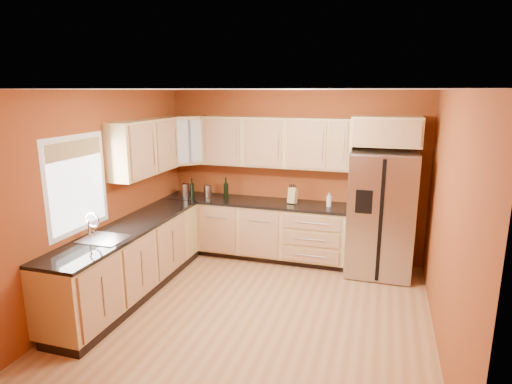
# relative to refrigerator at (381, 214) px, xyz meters

# --- Properties ---
(floor) EXTENTS (4.00, 4.00, 0.00)m
(floor) POSITION_rel_refrigerator_xyz_m (-1.35, -1.62, -0.89)
(floor) COLOR #9A653B
(floor) RESTS_ON ground
(ceiling) EXTENTS (4.00, 4.00, 0.00)m
(ceiling) POSITION_rel_refrigerator_xyz_m (-1.35, -1.62, 1.71)
(ceiling) COLOR white
(ceiling) RESTS_ON wall_back
(wall_back) EXTENTS (4.00, 0.04, 2.60)m
(wall_back) POSITION_rel_refrigerator_xyz_m (-1.35, 0.38, 0.41)
(wall_back) COLOR brown
(wall_back) RESTS_ON floor
(wall_front) EXTENTS (4.00, 0.04, 2.60)m
(wall_front) POSITION_rel_refrigerator_xyz_m (-1.35, -3.62, 0.41)
(wall_front) COLOR brown
(wall_front) RESTS_ON floor
(wall_left) EXTENTS (0.04, 4.00, 2.60)m
(wall_left) POSITION_rel_refrigerator_xyz_m (-3.35, -1.62, 0.41)
(wall_left) COLOR brown
(wall_left) RESTS_ON floor
(wall_right) EXTENTS (0.04, 4.00, 2.60)m
(wall_right) POSITION_rel_refrigerator_xyz_m (0.65, -1.62, 0.41)
(wall_right) COLOR brown
(wall_right) RESTS_ON floor
(base_cabinets_back) EXTENTS (2.90, 0.60, 0.88)m
(base_cabinets_back) POSITION_rel_refrigerator_xyz_m (-1.90, 0.07, -0.45)
(base_cabinets_back) COLOR tan
(base_cabinets_back) RESTS_ON floor
(base_cabinets_left) EXTENTS (0.60, 2.80, 0.88)m
(base_cabinets_left) POSITION_rel_refrigerator_xyz_m (-3.05, -1.62, -0.45)
(base_cabinets_left) COLOR tan
(base_cabinets_left) RESTS_ON floor
(countertop_back) EXTENTS (2.90, 0.62, 0.04)m
(countertop_back) POSITION_rel_refrigerator_xyz_m (-1.90, 0.06, 0.01)
(countertop_back) COLOR black
(countertop_back) RESTS_ON base_cabinets_back
(countertop_left) EXTENTS (0.62, 2.80, 0.04)m
(countertop_left) POSITION_rel_refrigerator_xyz_m (-3.04, -1.62, 0.01)
(countertop_left) COLOR black
(countertop_left) RESTS_ON base_cabinets_left
(upper_cabinets_back) EXTENTS (2.30, 0.33, 0.75)m
(upper_cabinets_back) POSITION_rel_refrigerator_xyz_m (-1.60, 0.21, 0.94)
(upper_cabinets_back) COLOR tan
(upper_cabinets_back) RESTS_ON wall_back
(upper_cabinets_left) EXTENTS (0.33, 1.35, 0.75)m
(upper_cabinets_left) POSITION_rel_refrigerator_xyz_m (-3.19, -0.90, 0.94)
(upper_cabinets_left) COLOR tan
(upper_cabinets_left) RESTS_ON wall_left
(corner_upper_cabinet) EXTENTS (0.67, 0.67, 0.75)m
(corner_upper_cabinet) POSITION_rel_refrigerator_xyz_m (-3.02, 0.04, 0.94)
(corner_upper_cabinet) COLOR tan
(corner_upper_cabinet) RESTS_ON wall_back
(over_fridge_cabinet) EXTENTS (0.92, 0.60, 0.40)m
(over_fridge_cabinet) POSITION_rel_refrigerator_xyz_m (0.00, 0.07, 1.16)
(over_fridge_cabinet) COLOR tan
(over_fridge_cabinet) RESTS_ON wall_back
(refrigerator) EXTENTS (0.90, 0.75, 1.78)m
(refrigerator) POSITION_rel_refrigerator_xyz_m (0.00, 0.00, 0.00)
(refrigerator) COLOR #A5A5AA
(refrigerator) RESTS_ON floor
(window) EXTENTS (0.03, 0.90, 1.00)m
(window) POSITION_rel_refrigerator_xyz_m (-3.33, -2.12, 0.66)
(window) COLOR white
(window) RESTS_ON wall_left
(sink_faucet) EXTENTS (0.50, 0.42, 0.30)m
(sink_faucet) POSITION_rel_refrigerator_xyz_m (-3.04, -2.12, 0.18)
(sink_faucet) COLOR silver
(sink_faucet) RESTS_ON countertop_left
(canister_left) EXTENTS (0.15, 0.15, 0.20)m
(canister_left) POSITION_rel_refrigerator_xyz_m (-2.68, 0.07, 0.13)
(canister_left) COLOR #A5A5AA
(canister_left) RESTS_ON countertop_back
(canister_right) EXTENTS (0.14, 0.14, 0.21)m
(canister_right) POSITION_rel_refrigerator_xyz_m (-3.05, 0.01, 0.13)
(canister_right) COLOR #A5A5AA
(canister_right) RESTS_ON countertop_back
(wine_bottle_a) EXTENTS (0.08, 0.08, 0.33)m
(wine_bottle_a) POSITION_rel_refrigerator_xyz_m (-2.37, 0.09, 0.20)
(wine_bottle_a) COLOR black
(wine_bottle_a) RESTS_ON countertop_back
(wine_bottle_b) EXTENTS (0.09, 0.09, 0.31)m
(wine_bottle_b) POSITION_rel_refrigerator_xyz_m (-2.93, 0.01, 0.18)
(wine_bottle_b) COLOR black
(wine_bottle_b) RESTS_ON countertop_back
(knife_block) EXTENTS (0.14, 0.13, 0.24)m
(knife_block) POSITION_rel_refrigerator_xyz_m (-1.30, 0.10, 0.15)
(knife_block) COLOR tan
(knife_block) RESTS_ON countertop_back
(soap_dispenser) EXTENTS (0.09, 0.09, 0.21)m
(soap_dispenser) POSITION_rel_refrigerator_xyz_m (-0.74, 0.05, 0.13)
(soap_dispenser) COLOR silver
(soap_dispenser) RESTS_ON countertop_back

